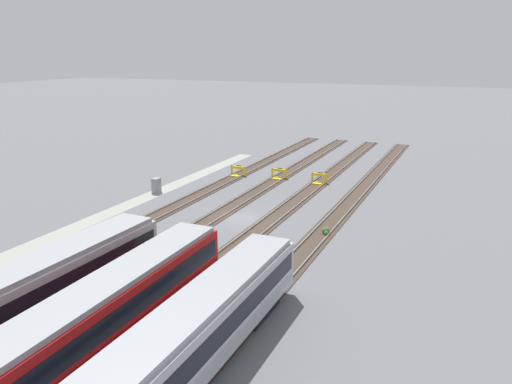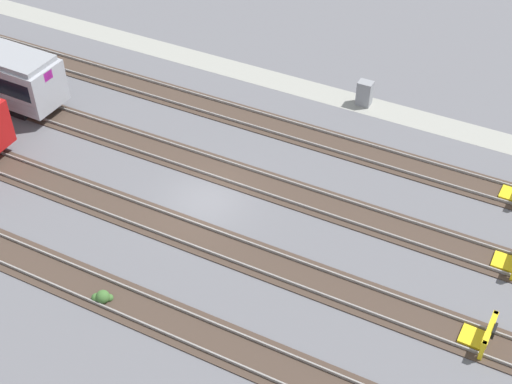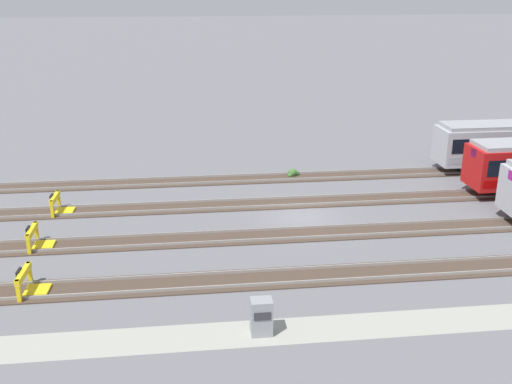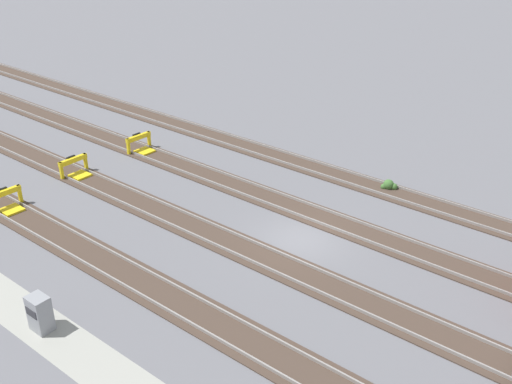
{
  "view_description": "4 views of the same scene",
  "coord_description": "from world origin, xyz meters",
  "px_view_note": "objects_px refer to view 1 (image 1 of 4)",
  "views": [
    {
      "loc": [
        39.07,
        18.78,
        14.74
      ],
      "look_at": [
        -2.95,
        0.0,
        1.8
      ],
      "focal_mm": 35.0,
      "sensor_mm": 36.0,
      "label": 1
    },
    {
      "loc": [
        -15.13,
        23.88,
        25.1
      ],
      "look_at": [
        -2.95,
        0.0,
        1.8
      ],
      "focal_mm": 50.0,
      "sensor_mm": 36.0,
      "label": 2
    },
    {
      "loc": [
        -6.92,
        -33.76,
        14.07
      ],
      "look_at": [
        -2.95,
        0.0,
        1.8
      ],
      "focal_mm": 42.0,
      "sensor_mm": 36.0,
      "label": 3
    },
    {
      "loc": [
        14.78,
        -21.93,
        16.18
      ],
      "look_at": [
        -2.95,
        0.0,
        1.8
      ],
      "focal_mm": 42.0,
      "sensor_mm": 36.0,
      "label": 4
    }
  ],
  "objects_px": {
    "bumper_stop_middle_track": "(319,179)",
    "weed_clump": "(326,232)",
    "subway_car_front_row_right_inner": "(40,288)",
    "bumper_stop_near_inner_track": "(278,175)",
    "electrical_cabinet": "(156,185)",
    "subway_car_front_row_left_inner": "(114,306)",
    "subway_car_front_row_centre": "(201,328)",
    "bumper_stop_nearest_track": "(237,172)"
  },
  "relations": [
    {
      "from": "bumper_stop_middle_track",
      "to": "weed_clump",
      "type": "bearing_deg",
      "value": 19.15
    },
    {
      "from": "subway_car_front_row_right_inner",
      "to": "bumper_stop_near_inner_track",
      "type": "xyz_separation_m",
      "value": [
        -36.2,
        0.04,
        -1.53
      ]
    },
    {
      "from": "bumper_stop_near_inner_track",
      "to": "electrical_cabinet",
      "type": "distance_m",
      "value": 14.88
    },
    {
      "from": "subway_car_front_row_left_inner",
      "to": "bumper_stop_near_inner_track",
      "type": "height_order",
      "value": "subway_car_front_row_left_inner"
    },
    {
      "from": "subway_car_front_row_centre",
      "to": "electrical_cabinet",
      "type": "distance_m",
      "value": 32.18
    },
    {
      "from": "bumper_stop_middle_track",
      "to": "electrical_cabinet",
      "type": "height_order",
      "value": "electrical_cabinet"
    },
    {
      "from": "subway_car_front_row_centre",
      "to": "bumper_stop_nearest_track",
      "type": "bearing_deg",
      "value": -156.37
    },
    {
      "from": "subway_car_front_row_right_inner",
      "to": "bumper_stop_nearest_track",
      "type": "height_order",
      "value": "subway_car_front_row_right_inner"
    },
    {
      "from": "bumper_stop_nearest_track",
      "to": "weed_clump",
      "type": "distance_m",
      "value": 22.05
    },
    {
      "from": "subway_car_front_row_left_inner",
      "to": "bumper_stop_near_inner_track",
      "type": "distance_m",
      "value": 36.59
    },
    {
      "from": "subway_car_front_row_left_inner",
      "to": "bumper_stop_middle_track",
      "type": "bearing_deg",
      "value": 179.97
    },
    {
      "from": "subway_car_front_row_right_inner",
      "to": "electrical_cabinet",
      "type": "bearing_deg",
      "value": -158.63
    },
    {
      "from": "subway_car_front_row_left_inner",
      "to": "bumper_stop_nearest_track",
      "type": "xyz_separation_m",
      "value": [
        -35.42,
        -10.27,
        -1.53
      ]
    },
    {
      "from": "electrical_cabinet",
      "to": "bumper_stop_middle_track",
      "type": "bearing_deg",
      "value": 126.14
    },
    {
      "from": "bumper_stop_nearest_track",
      "to": "bumper_stop_middle_track",
      "type": "height_order",
      "value": "same"
    },
    {
      "from": "bumper_stop_middle_track",
      "to": "electrical_cabinet",
      "type": "distance_m",
      "value": 18.54
    },
    {
      "from": "weed_clump",
      "to": "subway_car_front_row_centre",
      "type": "bearing_deg",
      "value": -0.91
    },
    {
      "from": "subway_car_front_row_right_inner",
      "to": "bumper_stop_near_inner_track",
      "type": "relative_size",
      "value": 9.02
    },
    {
      "from": "subway_car_front_row_left_inner",
      "to": "subway_car_front_row_right_inner",
      "type": "xyz_separation_m",
      "value": [
        0.0,
        -5.16,
        0.0
      ]
    },
    {
      "from": "subway_car_front_row_left_inner",
      "to": "subway_car_front_row_right_inner",
      "type": "bearing_deg",
      "value": -90.0
    },
    {
      "from": "subway_car_front_row_right_inner",
      "to": "subway_car_front_row_left_inner",
      "type": "bearing_deg",
      "value": 90.0
    },
    {
      "from": "subway_car_front_row_left_inner",
      "to": "weed_clump",
      "type": "relative_size",
      "value": 19.61
    },
    {
      "from": "bumper_stop_nearest_track",
      "to": "subway_car_front_row_centre",
      "type": "bearing_deg",
      "value": 23.63
    },
    {
      "from": "bumper_stop_near_inner_track",
      "to": "subway_car_front_row_left_inner",
      "type": "bearing_deg",
      "value": 8.05
    },
    {
      "from": "bumper_stop_nearest_track",
      "to": "subway_car_front_row_left_inner",
      "type": "bearing_deg",
      "value": 16.17
    },
    {
      "from": "weed_clump",
      "to": "bumper_stop_near_inner_track",
      "type": "bearing_deg",
      "value": -146.55
    },
    {
      "from": "subway_car_front_row_right_inner",
      "to": "electrical_cabinet",
      "type": "distance_m",
      "value": 26.91
    },
    {
      "from": "subway_car_front_row_right_inner",
      "to": "bumper_stop_near_inner_track",
      "type": "bearing_deg",
      "value": 179.94
    },
    {
      "from": "bumper_stop_nearest_track",
      "to": "bumper_stop_middle_track",
      "type": "relative_size",
      "value": 1.0
    },
    {
      "from": "subway_car_front_row_left_inner",
      "to": "subway_car_front_row_right_inner",
      "type": "distance_m",
      "value": 5.16
    },
    {
      "from": "subway_car_front_row_right_inner",
      "to": "bumper_stop_middle_track",
      "type": "bearing_deg",
      "value": 171.81
    },
    {
      "from": "subway_car_front_row_centre",
      "to": "bumper_stop_nearest_track",
      "type": "distance_m",
      "value": 38.7
    },
    {
      "from": "subway_car_front_row_centre",
      "to": "weed_clump",
      "type": "relative_size",
      "value": 19.57
    },
    {
      "from": "subway_car_front_row_centre",
      "to": "bumper_stop_nearest_track",
      "type": "xyz_separation_m",
      "value": [
        -35.42,
        -15.5,
        -1.53
      ]
    },
    {
      "from": "electrical_cabinet",
      "to": "weed_clump",
      "type": "relative_size",
      "value": 1.74
    },
    {
      "from": "subway_car_front_row_right_inner",
      "to": "electrical_cabinet",
      "type": "height_order",
      "value": "subway_car_front_row_right_inner"
    },
    {
      "from": "bumper_stop_nearest_track",
      "to": "electrical_cabinet",
      "type": "height_order",
      "value": "electrical_cabinet"
    },
    {
      "from": "subway_car_front_row_centre",
      "to": "bumper_stop_near_inner_track",
      "type": "bearing_deg",
      "value": -164.05
    },
    {
      "from": "bumper_stop_near_inner_track",
      "to": "bumper_stop_middle_track",
      "type": "height_order",
      "value": "same"
    },
    {
      "from": "subway_car_front_row_centre",
      "to": "weed_clump",
      "type": "distance_m",
      "value": 20.14
    },
    {
      "from": "subway_car_front_row_centre",
      "to": "bumper_stop_near_inner_track",
      "type": "xyz_separation_m",
      "value": [
        -36.2,
        -10.34,
        -1.53
      ]
    },
    {
      "from": "weed_clump",
      "to": "bumper_stop_nearest_track",
      "type": "bearing_deg",
      "value": -134.17
    }
  ]
}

